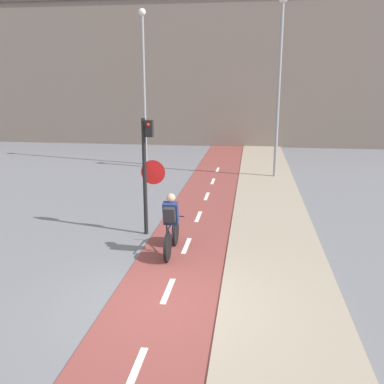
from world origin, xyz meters
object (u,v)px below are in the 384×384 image
at_px(traffic_light_pole, 147,164).
at_px(street_lamp_far, 144,73).
at_px(cyclist_near, 171,226).
at_px(street_lamp_sidewalk, 280,71).

distance_m(traffic_light_pole, street_lamp_far, 10.90).
bearing_deg(cyclist_near, street_lamp_far, 106.87).
bearing_deg(traffic_light_pole, street_lamp_sidewalk, 64.36).
xyz_separation_m(traffic_light_pole, street_lamp_sidewalk, (3.84, 8.00, 2.59)).
relative_size(traffic_light_pole, street_lamp_far, 0.43).
bearing_deg(street_lamp_sidewalk, traffic_light_pole, -115.64).
relative_size(street_lamp_far, street_lamp_sidewalk, 0.99).
bearing_deg(traffic_light_pole, cyclist_near, -56.16).
xyz_separation_m(traffic_light_pole, cyclist_near, (0.88, -1.32, -1.27)).
bearing_deg(street_lamp_far, cyclist_near, -73.13).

